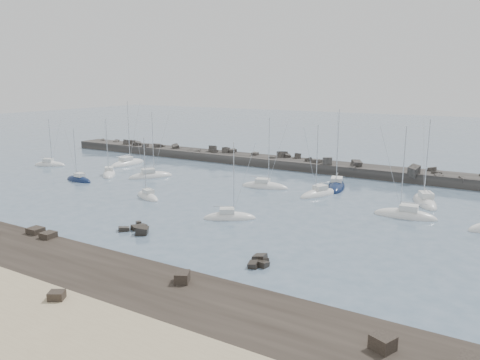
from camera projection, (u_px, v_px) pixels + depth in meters
name	position (u px, v px, depth m)	size (l,w,h in m)	color
ground	(206.00, 217.00, 62.51)	(400.00, 400.00, 0.00)	slate
rock_shelf	(72.00, 275.00, 44.04)	(140.00, 12.15, 2.05)	black
rock_cluster_near	(137.00, 230.00, 56.43)	(4.79, 3.91, 1.69)	black
rock_cluster_far	(260.00, 263.00, 46.78)	(2.31, 3.20, 1.54)	black
breakwater	(283.00, 165.00, 97.84)	(115.00, 7.21, 5.02)	#2C2A27
sailboat_0	(50.00, 165.00, 99.11)	(6.94, 4.74, 10.81)	white
sailboat_1	(128.00, 164.00, 100.34)	(3.30, 9.34, 14.58)	white
sailboat_2	(79.00, 180.00, 84.42)	(6.51, 2.49, 10.30)	#0F1E41
sailboat_3	(151.00, 177.00, 87.50)	(6.95, 8.25, 13.20)	white
sailboat_4	(265.00, 187.00, 79.29)	(8.45, 4.15, 12.79)	white
sailboat_5	(148.00, 197.00, 72.48)	(6.59, 4.36, 10.19)	white
sailboat_6	(318.00, 194.00, 74.02)	(5.07, 7.91, 12.13)	white
sailboat_7	(230.00, 218.00, 61.63)	(7.03, 5.48, 11.08)	white
sailboat_8	(336.00, 187.00, 79.13)	(5.12, 9.48, 14.33)	#0F1E41
sailboat_9	(405.00, 216.00, 62.42)	(8.40, 3.20, 13.14)	white
sailboat_10	(425.00, 203.00, 69.14)	(5.96, 8.74, 13.53)	white
sailboat_14	(109.00, 174.00, 89.44)	(6.67, 6.99, 11.78)	white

